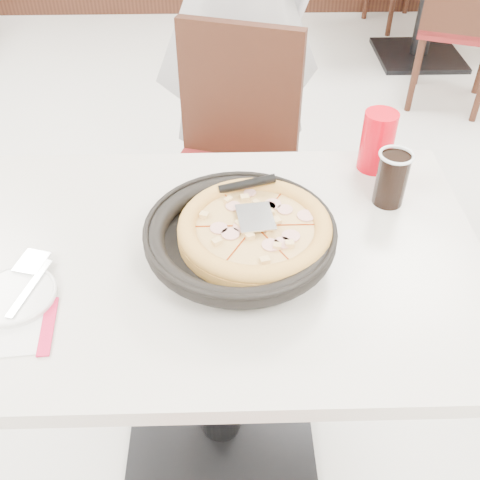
{
  "coord_description": "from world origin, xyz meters",
  "views": [
    {
      "loc": [
        0.37,
        -1.04,
        1.59
      ],
      "look_at": [
        0.39,
        -0.14,
        0.8
      ],
      "focal_mm": 42.0,
      "sensor_mm": 36.0,
      "label": 1
    }
  ],
  "objects_px": {
    "chair_far": "(224,183)",
    "cola_glass": "(391,180)",
    "red_cup": "(377,141)",
    "bg_chair_right_near": "(462,21)",
    "side_plate": "(15,296)",
    "pizza_pan": "(240,243)",
    "bg_table_right": "(430,0)",
    "main_table": "(218,355)",
    "pizza": "(255,233)"
  },
  "relations": [
    {
      "from": "chair_far",
      "to": "cola_glass",
      "type": "xyz_separation_m",
      "value": [
        0.4,
        -0.47,
        0.34
      ]
    },
    {
      "from": "chair_far",
      "to": "red_cup",
      "type": "bearing_deg",
      "value": 158.53
    },
    {
      "from": "chair_far",
      "to": "bg_chair_right_near",
      "type": "xyz_separation_m",
      "value": [
        1.29,
        1.46,
        0.0
      ]
    },
    {
      "from": "cola_glass",
      "to": "red_cup",
      "type": "xyz_separation_m",
      "value": [
        -0.0,
        0.15,
        0.02
      ]
    },
    {
      "from": "side_plate",
      "to": "cola_glass",
      "type": "xyz_separation_m",
      "value": [
        0.82,
        0.3,
        0.06
      ]
    },
    {
      "from": "red_cup",
      "to": "bg_chair_right_near",
      "type": "relative_size",
      "value": 0.17
    },
    {
      "from": "side_plate",
      "to": "red_cup",
      "type": "xyz_separation_m",
      "value": [
        0.82,
        0.45,
        0.07
      ]
    },
    {
      "from": "pizza_pan",
      "to": "bg_table_right",
      "type": "distance_m",
      "value": 3.06
    },
    {
      "from": "main_table",
      "to": "side_plate",
      "type": "height_order",
      "value": "side_plate"
    },
    {
      "from": "pizza_pan",
      "to": "side_plate",
      "type": "bearing_deg",
      "value": -166.17
    },
    {
      "from": "pizza_pan",
      "to": "red_cup",
      "type": "xyz_separation_m",
      "value": [
        0.36,
        0.34,
        0.04
      ]
    },
    {
      "from": "chair_far",
      "to": "red_cup",
      "type": "relative_size",
      "value": 5.94
    },
    {
      "from": "chair_far",
      "to": "cola_glass",
      "type": "distance_m",
      "value": 0.71
    },
    {
      "from": "main_table",
      "to": "red_cup",
      "type": "bearing_deg",
      "value": 37.31
    },
    {
      "from": "main_table",
      "to": "cola_glass",
      "type": "height_order",
      "value": "cola_glass"
    },
    {
      "from": "chair_far",
      "to": "bg_chair_right_near",
      "type": "bearing_deg",
      "value": -113.97
    },
    {
      "from": "bg_chair_right_near",
      "to": "pizza_pan",
      "type": "bearing_deg",
      "value": -99.7
    },
    {
      "from": "pizza_pan",
      "to": "main_table",
      "type": "bearing_deg",
      "value": 160.53
    },
    {
      "from": "chair_far",
      "to": "pizza_pan",
      "type": "height_order",
      "value": "chair_far"
    },
    {
      "from": "chair_far",
      "to": "red_cup",
      "type": "distance_m",
      "value": 0.62
    },
    {
      "from": "red_cup",
      "to": "bg_table_right",
      "type": "xyz_separation_m",
      "value": [
        0.92,
        2.41,
        -0.45
      ]
    },
    {
      "from": "pizza_pan",
      "to": "bg_table_right",
      "type": "relative_size",
      "value": 0.29
    },
    {
      "from": "main_table",
      "to": "side_plate",
      "type": "bearing_deg",
      "value": -161.64
    },
    {
      "from": "main_table",
      "to": "red_cup",
      "type": "xyz_separation_m",
      "value": [
        0.42,
        0.32,
        0.45
      ]
    },
    {
      "from": "chair_far",
      "to": "bg_chair_right_near",
      "type": "distance_m",
      "value": 1.95
    },
    {
      "from": "cola_glass",
      "to": "pizza_pan",
      "type": "bearing_deg",
      "value": -152.58
    },
    {
      "from": "pizza_pan",
      "to": "bg_chair_right_near",
      "type": "height_order",
      "value": "bg_chair_right_near"
    },
    {
      "from": "main_table",
      "to": "cola_glass",
      "type": "xyz_separation_m",
      "value": [
        0.42,
        0.17,
        0.44
      ]
    },
    {
      "from": "pizza",
      "to": "main_table",
      "type": "bearing_deg",
      "value": 173.3
    },
    {
      "from": "red_cup",
      "to": "bg_table_right",
      "type": "distance_m",
      "value": 2.62
    },
    {
      "from": "pizza",
      "to": "red_cup",
      "type": "height_order",
      "value": "red_cup"
    },
    {
      "from": "main_table",
      "to": "red_cup",
      "type": "height_order",
      "value": "red_cup"
    },
    {
      "from": "cola_glass",
      "to": "main_table",
      "type": "bearing_deg",
      "value": -158.15
    },
    {
      "from": "main_table",
      "to": "pizza",
      "type": "distance_m",
      "value": 0.44
    },
    {
      "from": "pizza",
      "to": "bg_table_right",
      "type": "distance_m",
      "value": 3.04
    },
    {
      "from": "main_table",
      "to": "bg_table_right",
      "type": "distance_m",
      "value": 3.04
    },
    {
      "from": "pizza",
      "to": "bg_table_right",
      "type": "bearing_deg",
      "value": 65.52
    },
    {
      "from": "bg_table_right",
      "to": "main_table",
      "type": "bearing_deg",
      "value": -116.1
    },
    {
      "from": "bg_table_right",
      "to": "bg_chair_right_near",
      "type": "distance_m",
      "value": 0.63
    },
    {
      "from": "side_plate",
      "to": "bg_table_right",
      "type": "xyz_separation_m",
      "value": [
        1.74,
        2.86,
        -0.38
      ]
    },
    {
      "from": "chair_far",
      "to": "bg_chair_right_near",
      "type": "height_order",
      "value": "same"
    },
    {
      "from": "cola_glass",
      "to": "red_cup",
      "type": "distance_m",
      "value": 0.15
    },
    {
      "from": "bg_table_right",
      "to": "bg_chair_right_near",
      "type": "xyz_separation_m",
      "value": [
        -0.02,
        -0.63,
        0.1
      ]
    },
    {
      "from": "red_cup",
      "to": "chair_far",
      "type": "bearing_deg",
      "value": 140.95
    },
    {
      "from": "chair_far",
      "to": "side_plate",
      "type": "relative_size",
      "value": 5.81
    },
    {
      "from": "cola_glass",
      "to": "bg_chair_right_near",
      "type": "distance_m",
      "value": 2.15
    },
    {
      "from": "pizza_pan",
      "to": "pizza",
      "type": "relative_size",
      "value": 1.05
    },
    {
      "from": "cola_glass",
      "to": "bg_chair_right_near",
      "type": "height_order",
      "value": "bg_chair_right_near"
    },
    {
      "from": "chair_far",
      "to": "pizza_pan",
      "type": "relative_size",
      "value": 2.73
    },
    {
      "from": "red_cup",
      "to": "bg_chair_right_near",
      "type": "xyz_separation_m",
      "value": [
        0.9,
        1.78,
        -0.35
      ]
    }
  ]
}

